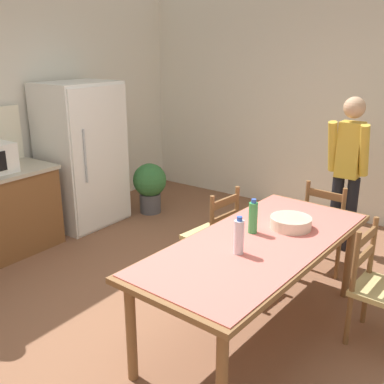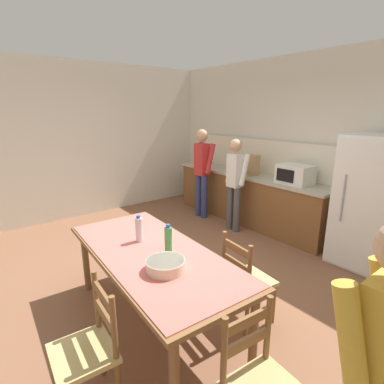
% 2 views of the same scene
% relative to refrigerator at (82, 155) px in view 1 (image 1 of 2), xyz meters
% --- Properties ---
extents(ground_plane, '(8.32, 8.32, 0.00)m').
position_rel_refrigerator_xyz_m(ground_plane, '(-1.18, -2.19, -0.87)').
color(ground_plane, brown).
extents(wall_right, '(0.12, 5.20, 2.90)m').
position_rel_refrigerator_xyz_m(wall_right, '(2.08, -2.19, 0.58)').
color(wall_right, silver).
rests_on(wall_right, ground).
extents(refrigerator, '(0.90, 0.73, 1.73)m').
position_rel_refrigerator_xyz_m(refrigerator, '(0.00, 0.00, 0.00)').
color(refrigerator, white).
rests_on(refrigerator, ground).
extents(dining_table, '(2.16, 1.04, 0.77)m').
position_rel_refrigerator_xyz_m(dining_table, '(-0.82, -2.82, -0.17)').
color(dining_table, brown).
rests_on(dining_table, ground).
extents(bottle_near_centre, '(0.07, 0.07, 0.27)m').
position_rel_refrigerator_xyz_m(bottle_near_centre, '(-1.08, -2.81, 0.03)').
color(bottle_near_centre, silver).
rests_on(bottle_near_centre, dining_table).
extents(bottle_off_centre, '(0.07, 0.07, 0.27)m').
position_rel_refrigerator_xyz_m(bottle_off_centre, '(-0.70, -2.71, 0.03)').
color(bottle_off_centre, green).
rests_on(bottle_off_centre, dining_table).
extents(serving_bowl, '(0.32, 0.32, 0.09)m').
position_rel_refrigerator_xyz_m(serving_bowl, '(-0.45, -2.91, -0.04)').
color(serving_bowl, beige).
rests_on(serving_bowl, dining_table).
extents(chair_head_end, '(0.44, 0.45, 0.91)m').
position_rel_refrigerator_xyz_m(chair_head_end, '(0.53, -2.89, -0.43)').
color(chair_head_end, brown).
rests_on(chair_head_end, ground).
extents(chair_side_near_right, '(0.45, 0.43, 0.91)m').
position_rel_refrigerator_xyz_m(chair_side_near_right, '(-0.38, -3.60, -0.43)').
color(chair_side_near_right, brown).
rests_on(chair_side_near_right, ground).
extents(chair_side_far_right, '(0.46, 0.44, 0.91)m').
position_rel_refrigerator_xyz_m(chair_side_far_right, '(-0.30, -2.10, -0.43)').
color(chair_side_far_right, brown).
rests_on(chair_side_far_right, ground).
extents(person_by_table, '(0.29, 0.42, 1.65)m').
position_rel_refrigerator_xyz_m(person_by_table, '(1.08, -2.86, 0.06)').
color(person_by_table, black).
rests_on(person_by_table, ground).
extents(potted_plant, '(0.44, 0.44, 0.67)m').
position_rel_refrigerator_xyz_m(potted_plant, '(0.73, -0.43, -0.48)').
color(potted_plant, '#4C4C51').
rests_on(potted_plant, ground).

